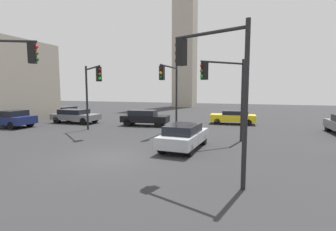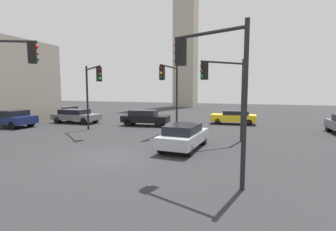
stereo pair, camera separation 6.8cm
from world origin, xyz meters
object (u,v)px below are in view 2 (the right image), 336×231
Objects in this scene: traffic_light_0 at (2,72)px; car_0 at (145,117)px; traffic_light_1 at (170,84)px; traffic_light_4 at (211,73)px; car_1 at (184,136)px; car_5 at (68,112)px; car_4 at (234,117)px; traffic_light_2 at (224,83)px; traffic_light_3 at (93,84)px; car_7 at (9,118)px; car_6 at (76,116)px.

traffic_light_0 is 1.33× the size of car_0.
traffic_light_4 reaches higher than traffic_light_1.
car_5 is at bearing 61.60° from car_1.
traffic_light_4 is 16.22m from car_4.
car_0 is at bearing -80.36° from traffic_light_2.
traffic_light_1 is 8.53m from car_4.
car_4 is at bearing -68.21° from traffic_light_4.
traffic_light_1 is at bearing -42.73° from traffic_light_4.
traffic_light_3 is 1.09× the size of car_7.
traffic_light_0 is 13.16m from car_6.
traffic_light_0 is 1.38× the size of car_4.
car_7 is (-17.05, 2.70, 0.06)m from car_1.
traffic_light_0 is 18.12m from car_5.
car_1 reaches higher than car_4.
traffic_light_1 is 1.20× the size of car_0.
traffic_light_0 is at bearing -141.79° from car_5.
traffic_light_3 is (-5.58, -1.98, -0.04)m from traffic_light_1.
car_6 is at bearing -132.11° from car_7.
car_4 is at bearing -81.43° from car_5.
car_6 is at bearing 64.81° from car_1.
car_7 is (-11.13, -4.88, 0.03)m from car_0.
traffic_light_0 is 1.08× the size of traffic_light_4.
traffic_light_2 is 1.22× the size of car_1.
traffic_light_3 is at bearing 64.40° from traffic_light_0.
traffic_light_4 reaches higher than car_4.
traffic_light_2 is 1.09× the size of car_7.
car_0 is 12.15m from car_7.
car_7 is at bearing -140.63° from traffic_light_3.
traffic_light_3 is (-9.95, 0.53, 0.04)m from traffic_light_2.
traffic_light_0 is at bearing -105.61° from car_0.
traffic_light_1 is at bearing 30.08° from car_1.
car_0 is 0.93× the size of car_7.
car_1 is at bearing 3.33° from traffic_light_2.
traffic_light_2 is at bearing 87.53° from car_4.
traffic_light_0 reaches higher than car_5.
traffic_light_3 is at bearing -119.95° from car_0.
traffic_light_2 is at bearing -40.54° from car_0.
traffic_light_0 is 1.27× the size of car_6.
car_7 reaches higher than car_1.
traffic_light_0 is 10.16m from traffic_light_4.
traffic_light_2 reaches higher than car_4.
traffic_light_1 is at bearing -45.55° from car_0.
car_7 is (-18.82, -8.77, 0.10)m from car_4.
car_7 reaches higher than car_6.
traffic_light_2 is 9.93m from car_0.
traffic_light_3 is at bearing -14.83° from traffic_light_4.
traffic_light_2 is at bearing -107.42° from car_5.
car_7 is (-19.29, 7.12, -3.11)m from traffic_light_4.
car_4 is (1.78, 11.47, -0.04)m from car_1.
traffic_light_0 is at bearing 140.58° from car_7.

